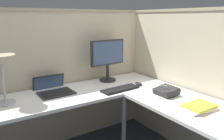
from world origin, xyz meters
TOP-DOWN VIEW (x-y plane):
  - cubicle_wall_back at (-0.36, 0.87)m, footprint 2.57×0.12m
  - cubicle_wall_right at (0.87, -0.27)m, footprint 0.12×2.37m
  - desk at (-0.15, -0.05)m, footprint 2.35×2.15m
  - monitor at (0.26, 0.64)m, footprint 0.46×0.20m
  - laptop at (-0.44, 0.61)m, footprint 0.35×0.39m
  - keyboard at (0.18, 0.26)m, footprint 0.44×0.17m
  - computer_mouse at (0.45, 0.28)m, footprint 0.06×0.10m
  - desk_lamp_dome at (-0.91, 0.51)m, footprint 0.24×0.24m
  - office_phone at (0.48, -0.12)m, footprint 0.19×0.21m
  - book_stack at (0.44, -0.52)m, footprint 0.30×0.24m

SIDE VIEW (x-z plane):
  - desk at x=-0.15m, z-range 0.27..1.00m
  - keyboard at x=0.18m, z-range 0.73..0.75m
  - computer_mouse at x=0.45m, z-range 0.73..0.76m
  - book_stack at x=0.44m, z-range 0.73..0.77m
  - laptop at x=-0.44m, z-range 0.65..0.86m
  - office_phone at x=0.48m, z-range 0.71..0.82m
  - cubicle_wall_back at x=-0.36m, z-range 0.00..1.58m
  - cubicle_wall_right at x=0.87m, z-range 0.00..1.58m
  - monitor at x=0.26m, z-range 0.77..1.27m
  - desk_lamp_dome at x=-0.91m, z-range 0.87..1.32m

